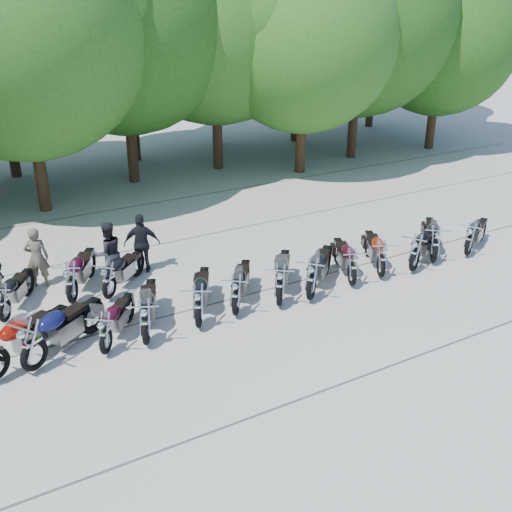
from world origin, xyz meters
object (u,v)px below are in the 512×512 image
motorcycle_5 (236,294)px  motorcycle_15 (109,279)px  motorcycle_10 (415,252)px  motorcycle_13 (3,302)px  motorcycle_6 (280,284)px  motorcycle_12 (470,238)px  motorcycle_8 (352,266)px  motorcycle_11 (435,243)px  motorcycle_4 (198,304)px  motorcycle_2 (105,332)px  rider_2 (142,244)px  motorcycle_1 (32,343)px  motorcycle_14 (71,281)px  motorcycle_9 (382,258)px  motorcycle_7 (312,278)px  rider_1 (108,253)px  rider_3 (37,257)px  motorcycle_3 (145,320)px

motorcycle_5 → motorcycle_15: 3.49m
motorcycle_10 → motorcycle_13: motorcycle_10 is taller
motorcycle_6 → motorcycle_12: 6.75m
motorcycle_5 → motorcycle_8: (3.56, -0.12, -0.01)m
motorcycle_6 → motorcycle_11: (5.44, 0.02, -0.00)m
motorcycle_4 → motorcycle_13: bearing=-2.8°
motorcycle_8 → motorcycle_11: (3.08, 0.00, 0.05)m
motorcycle_2 → motorcycle_4: bearing=-142.4°
motorcycle_12 → rider_2: size_ratio=1.25×
motorcycle_1 → motorcycle_11: bearing=-124.7°
motorcycle_1 → motorcycle_14: motorcycle_1 is taller
motorcycle_1 → motorcycle_8: (8.46, -0.11, -0.09)m
motorcycle_9 → motorcycle_13: bearing=12.5°
motorcycle_7 → rider_2: rider_2 is taller
rider_1 → rider_3: rider_1 is taller
motorcycle_3 → motorcycle_14: motorcycle_14 is taller
motorcycle_3 → motorcycle_8: bearing=-154.6°
rider_1 → motorcycle_15: bearing=65.8°
motorcycle_13 → rider_3: size_ratio=1.23×
motorcycle_4 → motorcycle_2: bearing=30.4°
motorcycle_15 → motorcycle_6: bearing=-168.2°
motorcycle_15 → rider_3: rider_3 is taller
motorcycle_2 → motorcycle_8: size_ratio=0.95×
motorcycle_14 → rider_1: rider_1 is taller
motorcycle_6 → motorcycle_12: bearing=-144.9°
motorcycle_8 → motorcycle_11: 3.08m
motorcycle_10 → motorcycle_1: bearing=60.4°
motorcycle_4 → motorcycle_9: bearing=-150.5°
motorcycle_5 → motorcycle_14: bearing=-1.0°
motorcycle_3 → motorcycle_7: (4.55, -0.08, 0.03)m
motorcycle_13 → rider_2: rider_2 is taller
motorcycle_5 → motorcycle_6: 1.22m
motorcycle_8 → motorcycle_4: bearing=22.6°
motorcycle_4 → rider_3: bearing=-26.3°
motorcycle_5 → rider_1: bearing=-20.9°
motorcycle_8 → motorcycle_11: motorcycle_11 is taller
motorcycle_2 → rider_2: bearing=-83.7°
motorcycle_4 → motorcycle_13: 4.82m
motorcycle_2 → motorcycle_9: size_ratio=0.93×
motorcycle_2 → motorcycle_10: motorcycle_10 is taller
motorcycle_15 → rider_2: 1.88m
motorcycle_13 → motorcycle_14: bearing=-145.1°
rider_1 → rider_2: bearing=-173.9°
motorcycle_1 → motorcycle_9: bearing=-124.8°
motorcycle_3 → rider_1: (0.25, 3.62, 0.23)m
motorcycle_9 → rider_2: 6.87m
motorcycle_13 → motorcycle_15: (2.61, -0.08, 0.01)m
motorcycle_2 → motorcycle_7: motorcycle_7 is taller
motorcycle_1 → motorcycle_14: bearing=-63.0°
motorcycle_4 → motorcycle_15: motorcycle_4 is taller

